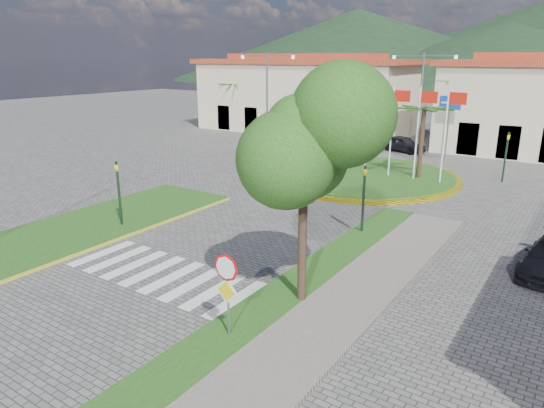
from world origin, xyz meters
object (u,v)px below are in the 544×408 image
Objects in this scene: stop_sign at (227,283)px; car_dark_b at (500,151)px; white_van at (357,136)px; roundabout_island at (361,175)px; deciduous_tree at (304,147)px; car_dark_a at (403,144)px.

stop_sign reaches higher than car_dark_b.
white_van is 12.62m from car_dark_b.
deciduous_tree reaches higher than roundabout_island.
stop_sign is at bearing 176.32° from car_dark_b.
deciduous_tree is at bearing -149.07° from car_dark_a.
roundabout_island is 3.23× the size of car_dark_a.
stop_sign is 0.61× the size of white_van.
car_dark_a is at bearing 103.12° from deciduous_tree.
roundabout_island is 14.26m from white_van.
deciduous_tree reaches higher than white_van.
stop_sign is 4.59m from deciduous_tree.
roundabout_island is at bearing 107.91° from deciduous_tree.
deciduous_tree reaches higher than car_dark_a.
stop_sign reaches higher than white_van.
roundabout_island is 2.94× the size of white_van.
roundabout_island is at bearing 151.25° from car_dark_b.
car_dark_a is at bearing -102.60° from white_van.
white_van is at bearing 111.36° from deciduous_tree.
deciduous_tree is at bearing 78.82° from stop_sign.
roundabout_island is at bearing 103.73° from stop_sign.
deciduous_tree is 28.66m from car_dark_a.
white_van is 1.10× the size of car_dark_a.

